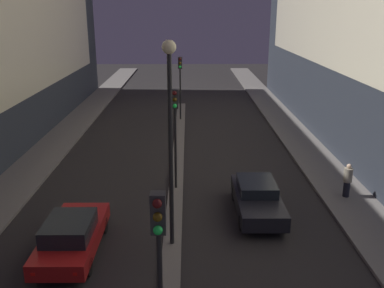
# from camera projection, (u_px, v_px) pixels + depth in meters

# --- Properties ---
(median_strip) EXTENTS (0.71, 34.46, 0.15)m
(median_strip) POSITION_uv_depth(u_px,v_px,m) (177.00, 172.00, 23.47)
(median_strip) COLOR #66605B
(median_strip) RESTS_ON ground
(traffic_light_near) EXTENTS (0.32, 0.42, 4.93)m
(traffic_light_near) POSITION_uv_depth(u_px,v_px,m) (159.00, 251.00, 9.05)
(traffic_light_near) COLOR black
(traffic_light_near) RESTS_ON median_strip
(traffic_light_mid) EXTENTS (0.32, 0.42, 4.93)m
(traffic_light_mid) POSITION_uv_depth(u_px,v_px,m) (175.00, 117.00, 20.12)
(traffic_light_mid) COLOR black
(traffic_light_mid) RESTS_ON median_strip
(traffic_light_far) EXTENTS (0.32, 0.42, 4.93)m
(traffic_light_far) POSITION_uv_depth(u_px,v_px,m) (180.00, 74.00, 33.15)
(traffic_light_far) COLOR black
(traffic_light_far) RESTS_ON median_strip
(street_lamp) EXTENTS (0.48, 0.48, 7.53)m
(street_lamp) POSITION_uv_depth(u_px,v_px,m) (170.00, 116.00, 14.71)
(street_lamp) COLOR black
(street_lamp) RESTS_ON median_strip
(car_left_lane) EXTENTS (1.90, 4.66, 1.50)m
(car_left_lane) POSITION_uv_depth(u_px,v_px,m) (72.00, 235.00, 15.57)
(car_left_lane) COLOR maroon
(car_left_lane) RESTS_ON ground
(car_right_lane) EXTENTS (1.88, 4.58, 1.42)m
(car_right_lane) POSITION_uv_depth(u_px,v_px,m) (257.00, 198.00, 18.67)
(car_right_lane) COLOR black
(car_right_lane) RESTS_ON ground
(pedestrian_on_right_sidewalk) EXTENTS (0.41, 0.41, 1.63)m
(pedestrian_on_right_sidewalk) POSITION_uv_depth(u_px,v_px,m) (348.00, 180.00, 20.01)
(pedestrian_on_right_sidewalk) COLOR black
(pedestrian_on_right_sidewalk) RESTS_ON sidewalk_right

